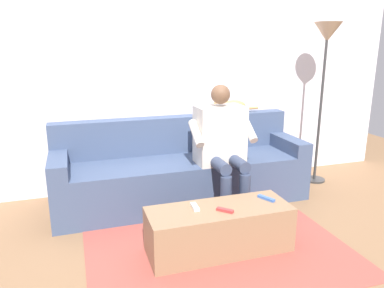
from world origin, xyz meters
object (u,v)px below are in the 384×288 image
object	(u,v)px
coffee_table	(219,229)
remote_white	(195,207)
floor_lamp	(326,47)
remote_red	(225,210)
person_solo_seated	(222,141)
remote_blue	(266,198)
couch	(182,172)
cat_on_backrest	(230,106)

from	to	relation	value
coffee_table	remote_white	size ratio (longest dim) A/B	8.62
coffee_table	floor_lamp	xyz separation A→B (m)	(-1.63, -1.07, 1.33)
floor_lamp	remote_red	bearing A→B (deg)	35.26
person_solo_seated	remote_white	xyz separation A→B (m)	(0.48, 0.65, -0.31)
remote_blue	floor_lamp	bearing A→B (deg)	-75.48
couch	floor_lamp	world-z (taller)	floor_lamp
cat_on_backrest	floor_lamp	xyz separation A→B (m)	(-1.02, 0.18, 0.61)
person_solo_seated	remote_blue	distance (m)	0.75
remote_white	floor_lamp	world-z (taller)	floor_lamp
cat_on_backrest	remote_white	distance (m)	1.54
remote_blue	floor_lamp	size ratio (longest dim) A/B	0.08
remote_red	remote_white	xyz separation A→B (m)	(0.19, -0.12, 0.00)
couch	remote_blue	world-z (taller)	couch
coffee_table	cat_on_backrest	bearing A→B (deg)	-116.21
coffee_table	remote_red	bearing A→B (deg)	102.57
remote_blue	remote_white	bearing A→B (deg)	62.40
couch	cat_on_backrest	world-z (taller)	cat_on_backrest
coffee_table	person_solo_seated	distance (m)	0.91
remote_red	coffee_table	bearing A→B (deg)	148.57
couch	remote_red	xyz separation A→B (m)	(-0.02, 1.09, 0.07)
cat_on_backrest	remote_red	bearing A→B (deg)	65.55
remote_white	floor_lamp	bearing A→B (deg)	122.82
cat_on_backrest	floor_lamp	world-z (taller)	floor_lamp
floor_lamp	person_solo_seated	bearing A→B (deg)	15.67
couch	person_solo_seated	xyz separation A→B (m)	(-0.30, 0.32, 0.38)
couch	person_solo_seated	world-z (taller)	person_solo_seated
remote_white	person_solo_seated	bearing A→B (deg)	147.03
cat_on_backrest	person_solo_seated	bearing A→B (deg)	60.16
coffee_table	couch	bearing A→B (deg)	-90.00
remote_white	coffee_table	bearing A→B (deg)	77.25
couch	remote_blue	size ratio (longest dim) A/B	16.68
floor_lamp	cat_on_backrest	bearing A→B (deg)	-10.17
person_solo_seated	remote_red	size ratio (longest dim) A/B	9.29
remote_red	remote_blue	world-z (taller)	remote_red
remote_blue	floor_lamp	xyz separation A→B (m)	(-1.22, -1.04, 1.15)
coffee_table	remote_blue	world-z (taller)	remote_blue
person_solo_seated	cat_on_backrest	xyz separation A→B (m)	(-0.32, -0.56, 0.22)
person_solo_seated	cat_on_backrest	world-z (taller)	person_solo_seated
couch	floor_lamp	size ratio (longest dim) A/B	1.40
remote_red	remote_blue	xyz separation A→B (m)	(-0.40, -0.10, -0.00)
coffee_table	floor_lamp	size ratio (longest dim) A/B	0.62
cat_on_backrest	couch	bearing A→B (deg)	21.12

